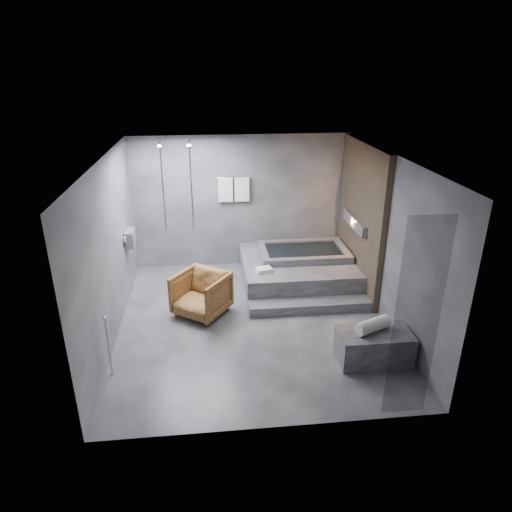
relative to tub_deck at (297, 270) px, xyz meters
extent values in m
plane|color=#323235|center=(-1.05, -1.45, -0.25)|extent=(5.00, 5.00, 0.00)
cube|color=#545457|center=(-1.05, -1.45, 2.55)|extent=(4.50, 5.00, 0.04)
cube|color=#3D3D43|center=(-1.05, 1.05, 1.15)|extent=(4.50, 0.04, 2.80)
cube|color=#3D3D43|center=(-1.05, -3.95, 1.15)|extent=(4.50, 0.04, 2.80)
cube|color=#3D3D43|center=(-3.30, -1.45, 1.15)|extent=(0.04, 5.00, 2.80)
cube|color=#3D3D43|center=(1.20, -1.45, 1.15)|extent=(0.04, 5.00, 2.80)
cube|color=#836A4D|center=(1.14, -0.20, 1.15)|extent=(0.10, 2.40, 2.78)
cube|color=#FF9938|center=(1.06, -0.20, 1.05)|extent=(0.14, 1.20, 0.20)
cube|color=gray|center=(-3.21, -0.05, 0.85)|extent=(0.16, 0.42, 0.30)
imported|color=beige|center=(-3.20, -0.15, 0.80)|extent=(0.08, 0.08, 0.21)
imported|color=beige|center=(-3.20, 0.05, 0.78)|extent=(0.07, 0.07, 0.15)
cylinder|color=silver|center=(-2.05, 0.60, 1.65)|extent=(0.04, 0.04, 1.80)
cylinder|color=silver|center=(-2.60, 0.60, 1.65)|extent=(0.04, 0.04, 1.80)
cylinder|color=silver|center=(-1.20, 0.99, 1.70)|extent=(0.75, 0.02, 0.02)
cube|color=white|center=(-1.37, 0.97, 1.45)|extent=(0.30, 0.06, 0.50)
cube|color=white|center=(-1.03, 0.97, 1.45)|extent=(0.30, 0.06, 0.50)
cylinder|color=silver|center=(-3.20, -2.65, 0.20)|extent=(0.04, 0.04, 0.90)
cube|color=black|center=(0.60, -3.90, 1.10)|extent=(0.55, 0.01, 2.60)
cube|color=#38383B|center=(0.00, 0.00, 0.00)|extent=(2.20, 2.00, 0.50)
cube|color=#38383B|center=(0.00, -1.18, -0.16)|extent=(2.20, 0.36, 0.18)
cube|color=#323235|center=(0.62, -2.74, -0.01)|extent=(1.07, 0.59, 0.48)
imported|color=#4E2E13|center=(-1.92, -1.08, 0.13)|extent=(1.16, 1.16, 0.77)
cylinder|color=silver|center=(0.58, -2.70, 0.33)|extent=(0.58, 0.40, 0.20)
cube|color=silver|center=(-0.75, -0.53, 0.29)|extent=(0.33, 0.28, 0.08)
camera|label=1|loc=(-1.73, -8.22, 3.86)|focal=32.00mm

